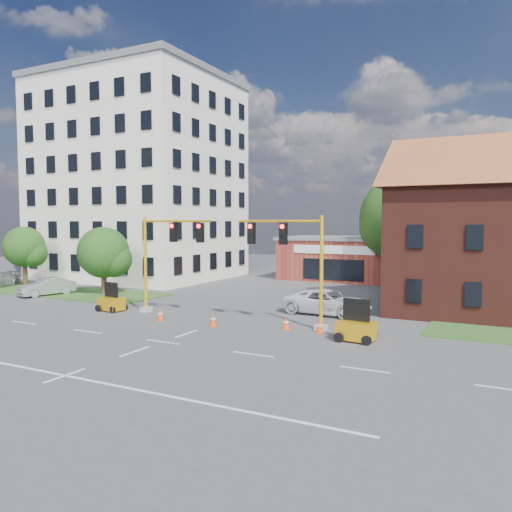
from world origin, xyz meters
name	(u,v)px	position (x,y,z in m)	size (l,w,h in m)	color
ground	(163,342)	(0.00, 0.00, 0.00)	(120.00, 120.00, 0.00)	#424245
grass_verge_nw	(47,290)	(-20.00, 10.00, 0.04)	(22.00, 6.00, 0.08)	#2F531F
lane_markings	(120,357)	(0.00, -3.00, 0.01)	(60.00, 36.00, 0.01)	silver
office_block	(138,179)	(-20.00, 21.90, 10.31)	(18.40, 15.40, 20.60)	silver
brick_shop	(346,258)	(0.00, 29.98, 2.16)	(12.40, 8.40, 4.30)	maroon
tree_large	(411,222)	(6.93, 27.08, 5.85)	(8.76, 8.34, 10.28)	#3D2516
tree_nw_front	(106,254)	(-13.79, 10.58, 3.25)	(4.29, 4.09, 5.44)	#3D2516
tree_nw_rear	(26,248)	(-23.82, 11.08, 3.45)	(3.82, 3.64, 5.43)	#3D2516
signal_mast_west	(166,253)	(-4.36, 6.00, 3.92)	(5.30, 0.60, 6.20)	#9A9A95
signal_mast_east	(293,257)	(4.36, 6.00, 3.92)	(5.30, 0.60, 6.20)	#9A9A95
trailer_west	(111,302)	(-8.22, 5.20, 0.57)	(1.73, 1.27, 1.82)	yellow
trailer_east	(356,329)	(8.37, 4.48, 0.63)	(1.88, 1.37, 2.00)	yellow
cone_a	(160,315)	(-3.38, 4.15, 0.34)	(0.40, 0.40, 0.70)	#EC420C
cone_b	(213,320)	(0.27, 4.19, 0.34)	(0.40, 0.40, 0.70)	#EC420C
cone_c	(286,323)	(4.25, 5.31, 0.34)	(0.40, 0.40, 0.70)	#EC420C
cone_d	(320,327)	(6.15, 5.35, 0.34)	(0.40, 0.40, 0.70)	#EC420C
pickup_white	(327,302)	(4.76, 10.59, 0.77)	(2.57, 5.56, 1.55)	white
sedan_silver_front	(47,287)	(-17.65, 8.02, 0.70)	(1.49, 4.26, 1.40)	#B2B3BA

